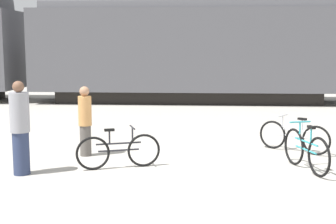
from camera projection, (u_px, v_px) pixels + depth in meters
ground_plane at (174, 173)px, 9.16m from camera, size 80.00×80.00×0.00m
freight_train at (188, 37)px, 20.39m from camera, size 42.39×2.90×5.42m
rail_near at (187, 104)px, 20.08m from camera, size 54.39×0.07×0.01m
rail_far at (188, 100)px, 21.50m from camera, size 54.39×0.07×0.01m
bicycle_teal at (306, 151)px, 9.30m from camera, size 0.58×1.66×0.96m
bicycle_silver at (294, 137)px, 10.95m from camera, size 1.46×1.09×0.85m
bicycle_black at (119, 151)px, 9.46m from camera, size 1.65×0.62×0.85m
person_in_grey at (20, 128)px, 8.94m from camera, size 0.37×0.37×1.81m
person_in_tan at (85, 121)px, 10.49m from camera, size 0.30×0.30×1.58m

